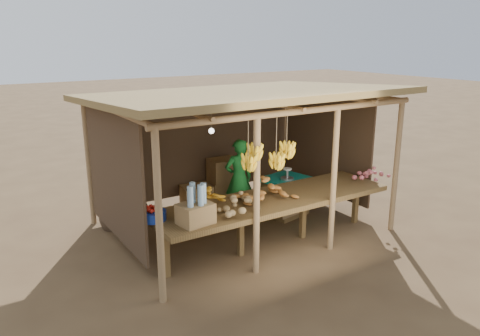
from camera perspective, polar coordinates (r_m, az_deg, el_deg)
ground at (r=8.18m, az=0.00°, el=-7.10°), size 60.00×60.00×0.00m
stall_structure at (r=7.72m, az=-0.62°, el=6.42°), size 4.70×3.50×2.43m
counter at (r=7.19m, az=4.11°, el=-4.11°), size 3.90×1.05×0.80m
potato_heap at (r=6.54m, az=0.03°, el=-3.87°), size 1.01×0.77×0.36m
sweet_potato_heap at (r=7.03m, az=2.90°, el=-2.49°), size 0.97×0.69×0.35m
onion_heap at (r=8.24m, az=15.50°, el=-0.32°), size 0.90×0.70×0.36m
banana_pile at (r=6.78m, az=-3.89°, el=-3.24°), size 0.60×0.45×0.34m
tomato_basin at (r=6.40m, az=-10.61°, el=-5.58°), size 0.36×0.36×0.19m
bottle_box at (r=6.15m, az=-5.46°, el=-4.93°), size 0.48×0.40×0.55m
vendor at (r=8.39m, az=-0.14°, el=-1.28°), size 0.58×0.43×1.44m
tarp_crate at (r=8.61m, az=5.54°, el=-3.27°), size 0.90×0.81×0.93m
carton_stack at (r=9.06m, az=-3.07°, el=-2.21°), size 1.19×0.48×0.88m
burlap_sacks at (r=8.33m, az=-13.94°, el=-5.18°), size 0.87×0.45×0.61m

